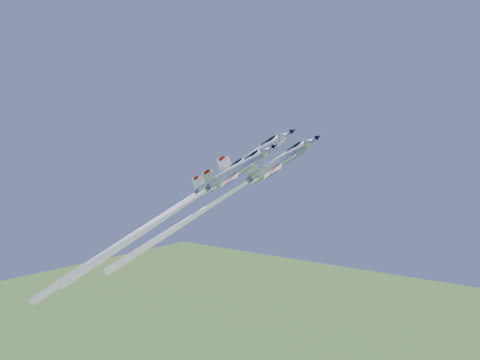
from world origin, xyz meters
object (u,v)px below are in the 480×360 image
Objects in this scene: jet_left at (158,219)px; jet_right at (165,217)px; jet_lead at (211,205)px; jet_slot at (141,230)px.

jet_left is 10.75m from jet_right.
jet_lead is at bearing 112.81° from jet_right.
jet_left is at bearing -115.09° from jet_lead.
jet_slot is at bearing -101.60° from jet_lead.
jet_right is 0.88× the size of jet_slot.
jet_left is 1.30× the size of jet_right.
jet_left is 4.56m from jet_slot.
jet_right is (-5.67, -6.91, -1.98)m from jet_lead.
jet_left reaches higher than jet_right.
jet_lead is 0.98× the size of jet_right.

